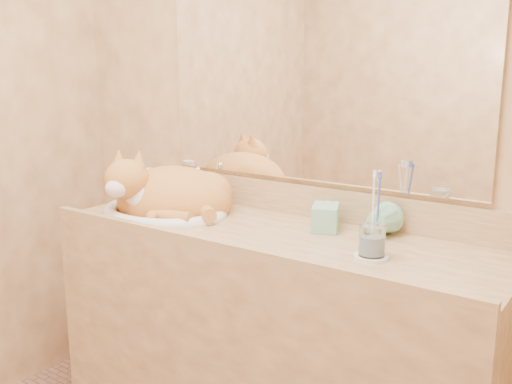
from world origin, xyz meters
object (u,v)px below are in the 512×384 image
Objects in this scene: soap_dispenser at (324,207)px; toothbrush_cup at (375,225)px; vanity_counter at (271,346)px; water_glass at (372,240)px; cat at (167,192)px; sink_basin at (164,193)px.

soap_dispenser is 1.77× the size of toothbrush_cup.
vanity_counter is 0.63m from water_glass.
soap_dispenser is at bearing -164.13° from toothbrush_cup.
cat is at bearing -170.98° from toothbrush_cup.
soap_dispenser reaches higher than sink_basin.
cat is 2.38× the size of soap_dispenser.
sink_basin reaches higher than vanity_counter.
cat is at bearing 176.48° from water_glass.
sink_basin is 0.02m from cat.
vanity_counter is at bearing -159.41° from toothbrush_cup.
soap_dispenser is 0.18m from toothbrush_cup.
cat is 0.82m from toothbrush_cup.
vanity_counter is at bearing -178.41° from soap_dispenser.
water_glass is at bearing -24.51° from cat.
water_glass is at bearing -69.14° from toothbrush_cup.
toothbrush_cup is at bearing -11.97° from cat.
soap_dispenser is 2.15× the size of water_glass.
toothbrush_cup is at bearing 20.59° from vanity_counter.
vanity_counter is 0.55m from soap_dispenser.
vanity_counter is 8.11× the size of soap_dispenser.
sink_basin reaches higher than water_glass.
cat reaches higher than water_glass.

